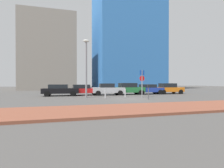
% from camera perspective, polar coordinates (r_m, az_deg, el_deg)
% --- Properties ---
extents(ground_plane, '(120.00, 120.00, 0.00)m').
position_cam_1_polar(ground_plane, '(17.12, 6.35, -5.09)').
color(ground_plane, '#4C4947').
extents(sidewalk_brick, '(40.00, 4.06, 0.14)m').
position_cam_1_polar(sidewalk_brick, '(11.43, 18.25, -7.57)').
color(sidewalk_brick, brown).
rests_on(sidewalk_brick, ground).
extents(parked_car_black, '(4.43, 2.17, 1.42)m').
position_cam_1_polar(parked_car_black, '(21.92, -17.21, -1.90)').
color(parked_car_black, black).
rests_on(parked_car_black, ground).
extents(parked_car_red, '(4.26, 2.08, 1.40)m').
position_cam_1_polar(parked_car_red, '(22.29, -9.66, -1.89)').
color(parked_car_red, red).
rests_on(parked_car_red, ground).
extents(parked_car_silver, '(4.34, 2.25, 1.55)m').
position_cam_1_polar(parked_car_silver, '(22.39, -1.41, -1.74)').
color(parked_car_silver, '#B7BABF').
rests_on(parked_car_silver, ground).
extents(parked_car_green, '(4.38, 1.89, 1.60)m').
position_cam_1_polar(parked_car_green, '(23.27, 5.51, -1.57)').
color(parked_car_green, '#237238').
rests_on(parked_car_green, ground).
extents(parked_car_blue, '(4.08, 2.28, 1.40)m').
position_cam_1_polar(parked_car_blue, '(24.64, 12.25, -1.64)').
color(parked_car_blue, '#1E389E').
rests_on(parked_car_blue, ground).
extents(parked_car_orange, '(4.10, 2.13, 1.55)m').
position_cam_1_polar(parked_car_orange, '(26.13, 18.63, -1.42)').
color(parked_car_orange, orange).
rests_on(parked_car_orange, ground).
extents(parking_sign_post, '(0.60, 0.10, 3.06)m').
position_cam_1_polar(parking_sign_post, '(18.90, 10.16, 1.28)').
color(parking_sign_post, gray).
rests_on(parking_sign_post, ground).
extents(parking_meter, '(0.18, 0.14, 1.49)m').
position_cam_1_polar(parking_meter, '(16.81, 12.26, -1.92)').
color(parking_meter, '#4C4C51').
rests_on(parking_meter, ground).
extents(street_lamp, '(0.70, 0.36, 6.40)m').
position_cam_1_polar(street_lamp, '(18.86, -8.75, 7.02)').
color(street_lamp, gray).
rests_on(street_lamp, ground).
extents(traffic_bollard_near, '(0.12, 0.12, 0.93)m').
position_cam_1_polar(traffic_bollard_near, '(19.12, 4.51, -3.10)').
color(traffic_bollard_near, '#B7B7BC').
rests_on(traffic_bollard_near, ground).
extents(traffic_bollard_mid, '(0.14, 0.14, 1.05)m').
position_cam_1_polar(traffic_bollard_mid, '(17.74, -2.29, -3.18)').
color(traffic_bollard_mid, '#B7B7BC').
rests_on(traffic_bollard_mid, ground).
extents(building_colorful_midrise, '(16.16, 15.44, 29.10)m').
position_cam_1_polar(building_colorful_midrise, '(47.30, 4.70, 16.32)').
color(building_colorful_midrise, '#3372BF').
rests_on(building_colorful_midrise, ground).
extents(building_under_construction, '(12.06, 15.89, 17.36)m').
position_cam_1_polar(building_under_construction, '(46.29, -20.00, 9.20)').
color(building_under_construction, gray).
rests_on(building_under_construction, ground).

